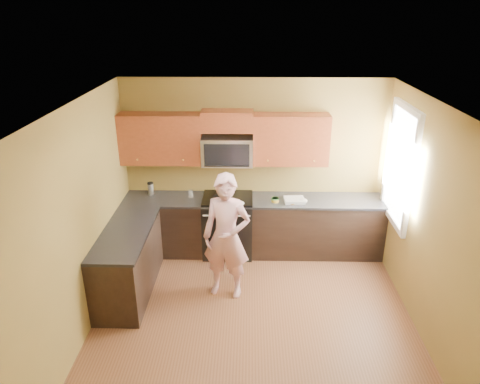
{
  "coord_description": "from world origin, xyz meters",
  "views": [
    {
      "loc": [
        -0.07,
        -4.5,
        3.67
      ],
      "look_at": [
        -0.2,
        1.3,
        1.2
      ],
      "focal_mm": 33.11,
      "sensor_mm": 36.0,
      "label": 1
    }
  ],
  "objects_px": {
    "microwave": "(228,164)",
    "travel_mug": "(151,194)",
    "butter_tub": "(275,202)",
    "woman": "(227,237)",
    "stove": "(228,225)",
    "frying_pan": "(221,200)"
  },
  "relations": [
    {
      "from": "stove",
      "to": "microwave",
      "type": "bearing_deg",
      "value": 90.0
    },
    {
      "from": "butter_tub",
      "to": "travel_mug",
      "type": "distance_m",
      "value": 1.95
    },
    {
      "from": "frying_pan",
      "to": "butter_tub",
      "type": "relative_size",
      "value": 3.79
    },
    {
      "from": "stove",
      "to": "frying_pan",
      "type": "bearing_deg",
      "value": -135.02
    },
    {
      "from": "stove",
      "to": "woman",
      "type": "distance_m",
      "value": 1.16
    },
    {
      "from": "stove",
      "to": "microwave",
      "type": "height_order",
      "value": "microwave"
    },
    {
      "from": "frying_pan",
      "to": "butter_tub",
      "type": "height_order",
      "value": "frying_pan"
    },
    {
      "from": "woman",
      "to": "stove",
      "type": "bearing_deg",
      "value": 104.59
    },
    {
      "from": "travel_mug",
      "to": "butter_tub",
      "type": "bearing_deg",
      "value": -7.23
    },
    {
      "from": "butter_tub",
      "to": "travel_mug",
      "type": "height_order",
      "value": "travel_mug"
    },
    {
      "from": "stove",
      "to": "butter_tub",
      "type": "height_order",
      "value": "butter_tub"
    },
    {
      "from": "microwave",
      "to": "frying_pan",
      "type": "height_order",
      "value": "microwave"
    },
    {
      "from": "stove",
      "to": "butter_tub",
      "type": "relative_size",
      "value": 8.28
    },
    {
      "from": "woman",
      "to": "travel_mug",
      "type": "height_order",
      "value": "woman"
    },
    {
      "from": "frying_pan",
      "to": "stove",
      "type": "bearing_deg",
      "value": 37.58
    },
    {
      "from": "microwave",
      "to": "woman",
      "type": "xyz_separation_m",
      "value": [
        0.04,
        -1.22,
        -0.59
      ]
    },
    {
      "from": "butter_tub",
      "to": "travel_mug",
      "type": "relative_size",
      "value": 0.58
    },
    {
      "from": "microwave",
      "to": "travel_mug",
      "type": "height_order",
      "value": "microwave"
    },
    {
      "from": "woman",
      "to": "travel_mug",
      "type": "relative_size",
      "value": 8.7
    },
    {
      "from": "stove",
      "to": "butter_tub",
      "type": "xyz_separation_m",
      "value": [
        0.72,
        -0.08,
        0.45
      ]
    },
    {
      "from": "frying_pan",
      "to": "travel_mug",
      "type": "xyz_separation_m",
      "value": [
        -1.11,
        0.26,
        -0.03
      ]
    },
    {
      "from": "woman",
      "to": "butter_tub",
      "type": "bearing_deg",
      "value": 68.43
    }
  ]
}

